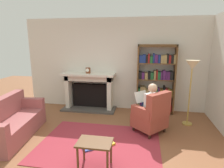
{
  "coord_description": "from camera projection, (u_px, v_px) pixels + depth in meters",
  "views": [
    {
      "loc": [
        0.85,
        -3.08,
        2.03
      ],
      "look_at": [
        0.1,
        1.2,
        1.05
      ],
      "focal_mm": 30.44,
      "sensor_mm": 36.0,
      "label": 1
    }
  ],
  "objects": [
    {
      "name": "ground",
      "position": [
        96.0,
        152.0,
        3.55
      ],
      "size": [
        14.0,
        14.0,
        0.0
      ],
      "primitive_type": "plane",
      "color": "brown"
    },
    {
      "name": "bookshelf",
      "position": [
        156.0,
        80.0,
        5.38
      ],
      "size": [
        1.06,
        0.32,
        1.95
      ],
      "color": "brown",
      "rests_on": "ground"
    },
    {
      "name": "mantel_clock",
      "position": [
        88.0,
        70.0,
        5.53
      ],
      "size": [
        0.14,
        0.14,
        0.17
      ],
      "color": "brown",
      "rests_on": "fireplace"
    },
    {
      "name": "armchair_reading",
      "position": [
        152.0,
        115.0,
        4.23
      ],
      "size": [
        0.89,
        0.89,
        0.97
      ],
      "rotation": [
        0.0,
        0.0,
        3.98
      ],
      "color": "#331E14",
      "rests_on": "ground"
    },
    {
      "name": "seated_reader",
      "position": [
        148.0,
        105.0,
        4.28
      ],
      "size": [
        0.59,
        0.58,
        1.14
      ],
      "rotation": [
        0.0,
        0.0,
        3.98
      ],
      "color": "white",
      "rests_on": "ground"
    },
    {
      "name": "floor_lamp",
      "position": [
        192.0,
        71.0,
        4.47
      ],
      "size": [
        0.32,
        0.32,
        1.6
      ],
      "color": "#B7933F",
      "rests_on": "ground"
    },
    {
      "name": "fireplace",
      "position": [
        90.0,
        90.0,
        5.77
      ],
      "size": [
        1.6,
        0.64,
        1.12
      ],
      "color": "#4C4742",
      "rests_on": "ground"
    },
    {
      "name": "area_rug",
      "position": [
        99.0,
        144.0,
        3.84
      ],
      "size": [
        2.4,
        1.8,
        0.01
      ],
      "primitive_type": "cube",
      "color": "#9B2D39",
      "rests_on": "ground"
    },
    {
      "name": "scattered_books",
      "position": [
        98.0,
        145.0,
        3.75
      ],
      "size": [
        0.62,
        0.52,
        0.04
      ],
      "color": "gold",
      "rests_on": "area_rug"
    },
    {
      "name": "back_wall",
      "position": [
        116.0,
        64.0,
        5.71
      ],
      "size": [
        5.6,
        0.1,
        2.7
      ],
      "primitive_type": "cube",
      "color": "silver",
      "rests_on": "ground"
    },
    {
      "name": "sofa_floral",
      "position": [
        11.0,
        123.0,
        4.06
      ],
      "size": [
        0.93,
        1.78,
        0.85
      ],
      "rotation": [
        0.0,
        0.0,
        1.7
      ],
      "color": "#A25858",
      "rests_on": "ground"
    },
    {
      "name": "side_table",
      "position": [
        95.0,
        146.0,
        3.04
      ],
      "size": [
        0.56,
        0.39,
        0.47
      ],
      "color": "brown",
      "rests_on": "ground"
    }
  ]
}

